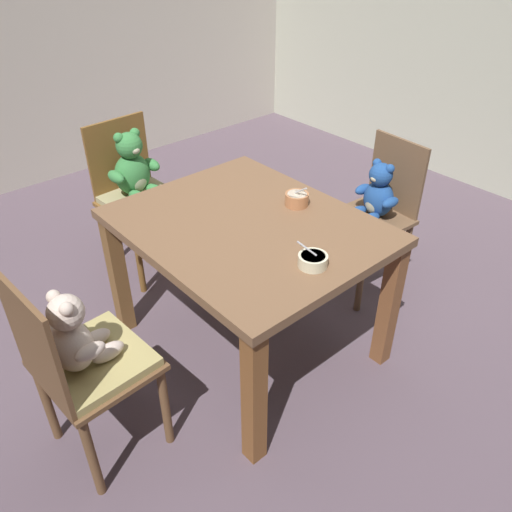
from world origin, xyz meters
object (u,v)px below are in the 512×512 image
Objects in this scene: porridge_bowl_cream_near_right at (313,260)px; porridge_bowl_terracotta_far_center at (297,199)px; teddy_chair_far_center at (376,205)px; dining_table at (248,243)px; teddy_chair_near_left at (136,183)px; teddy_chair_near_front at (81,354)px.

porridge_bowl_terracotta_far_center reaches higher than porridge_bowl_cream_near_right.
teddy_chair_far_center reaches higher than porridge_bowl_cream_near_right.
dining_table is 1.28× the size of teddy_chair_near_left.
teddy_chair_near_front is 1.72m from teddy_chair_far_center.
porridge_bowl_cream_near_right is (0.41, -0.02, 0.13)m from dining_table.
dining_table is 0.31m from porridge_bowl_terracotta_far_center.
teddy_chair_near_left is at bearing 179.95° from porridge_bowl_cream_near_right.
dining_table is 9.63× the size of porridge_bowl_terracotta_far_center.
porridge_bowl_terracotta_far_center reaches higher than dining_table.
dining_table is 0.43m from porridge_bowl_cream_near_right.
teddy_chair_far_center is at bearing 37.78° from teddy_chair_near_left.
dining_table is 0.96m from teddy_chair_near_left.
porridge_bowl_cream_near_right is at bearing -3.23° from teddy_chair_near_left.
porridge_bowl_cream_near_right is at bearing -2.92° from dining_table.
teddy_chair_near_left is (-1.02, -0.89, 0.04)m from teddy_chair_far_center.
teddy_chair_far_center is 7.39× the size of porridge_bowl_cream_near_right.
teddy_chair_near_left is at bearing 47.56° from teddy_chair_near_front.
porridge_bowl_cream_near_right is (0.34, 0.83, 0.21)m from teddy_chair_near_front.
dining_table is at bearing -95.24° from porridge_bowl_terracotta_far_center.
dining_table is 1.33× the size of teddy_chair_far_center.
dining_table is 9.81× the size of porridge_bowl_cream_near_right.
teddy_chair_near_front is at bearing -112.35° from porridge_bowl_cream_near_right.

